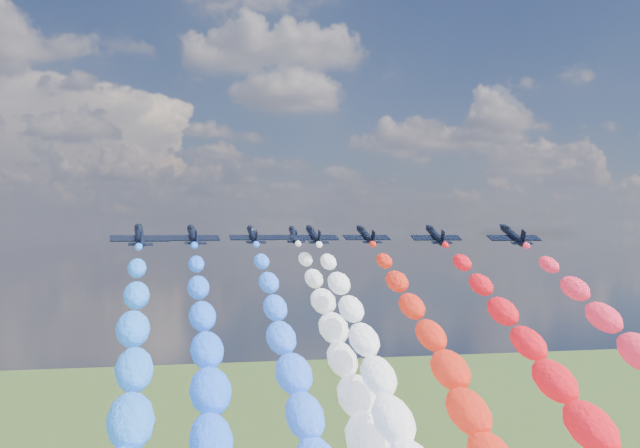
{
  "coord_description": "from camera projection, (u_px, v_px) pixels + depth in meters",
  "views": [
    {
      "loc": [
        -27.96,
        -127.01,
        88.92
      ],
      "look_at": [
        0.0,
        4.0,
        90.62
      ],
      "focal_mm": 42.83,
      "sensor_mm": 36.0,
      "label": 1
    }
  ],
  "objects": [
    {
      "name": "jet_0",
      "position": [
        139.0,
        236.0,
        117.02
      ],
      "size": [
        9.6,
        12.61,
        6.28
      ],
      "primitive_type": null,
      "rotation": [
        0.33,
        0.0,
        0.06
      ],
      "color": "black"
    },
    {
      "name": "jet_1",
      "position": [
        193.0,
        235.0,
        131.0
      ],
      "size": [
        9.64,
        12.64,
        6.28
      ],
      "primitive_type": null,
      "rotation": [
        0.33,
        0.0,
        0.07
      ],
      "color": "black"
    },
    {
      "name": "jet_2",
      "position": [
        253.0,
        235.0,
        142.51
      ],
      "size": [
        9.14,
        12.28,
        6.28
      ],
      "primitive_type": null,
      "rotation": [
        0.33,
        0.0,
        0.02
      ],
      "color": "black"
    },
    {
      "name": "jet_3",
      "position": [
        314.0,
        235.0,
        140.86
      ],
      "size": [
        9.2,
        12.33,
        6.28
      ],
      "primitive_type": null,
      "rotation": [
        0.33,
        0.0,
        0.03
      ],
      "color": "black"
    },
    {
      "name": "jet_4",
      "position": [
        294.0,
        235.0,
        153.7
      ],
      "size": [
        9.56,
        12.59,
        6.28
      ],
      "primitive_type": null,
      "rotation": [
        0.33,
        0.0,
        -0.06
      ],
      "color": "black"
    },
    {
      "name": "trail_4",
      "position": [
        364.0,
        441.0,
        101.35
      ],
      "size": [
        7.22,
        104.06,
        58.68
      ],
      "primitive_type": null,
      "color": "white"
    },
    {
      "name": "jet_5",
      "position": [
        366.0,
        235.0,
        145.29
      ],
      "size": [
        9.46,
        12.52,
        6.28
      ],
      "primitive_type": null,
      "rotation": [
        0.33,
        0.0,
        0.05
      ],
      "color": "black"
    },
    {
      "name": "jet_6",
      "position": [
        435.0,
        235.0,
        137.54
      ],
      "size": [
        9.49,
        12.54,
        6.28
      ],
      "primitive_type": null,
      "rotation": [
        0.33,
        0.0,
        -0.05
      ],
      "color": "black"
    },
    {
      "name": "jet_7",
      "position": [
        513.0,
        235.0,
        129.3
      ],
      "size": [
        9.5,
        12.54,
        6.28
      ],
      "primitive_type": null,
      "rotation": [
        0.33,
        0.0,
        -0.06
      ],
      "color": "black"
    }
  ]
}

